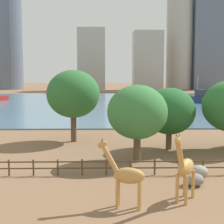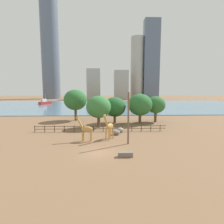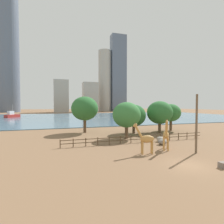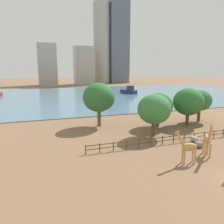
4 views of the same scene
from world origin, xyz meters
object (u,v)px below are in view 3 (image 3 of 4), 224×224
tree_right_tall (134,115)px  boat_sailboat (122,114)px  boulder_near_fence (160,139)px  boulder_by_pole (162,142)px  tree_right_small (85,109)px  giraffe_tall (146,139)px  tree_left_large (127,115)px  tree_left_small (171,113)px  tree_center_broad (160,113)px  boat_ferry (12,115)px  utility_pole (196,124)px  giraffe_companion (166,135)px

tree_right_tall → boat_sailboat: (18.39, 55.78, -2.65)m
boulder_near_fence → tree_right_tall: tree_right_tall is taller
boulder_by_pole → tree_right_small: bearing=121.8°
giraffe_tall → tree_right_small: tree_right_small is taller
giraffe_tall → boulder_near_fence: giraffe_tall is taller
tree_left_large → tree_left_small: 15.86m
tree_right_small → tree_center_broad: bearing=-17.3°
boat_ferry → boat_sailboat: bearing=-60.2°
tree_right_tall → boat_ferry: (-38.46, 62.18, -2.76)m
utility_pole → boat_ferry: size_ratio=1.04×
giraffe_tall → giraffe_companion: (3.75, 0.98, 0.17)m
utility_pole → tree_right_tall: (-1.10, 17.62, 0.13)m
giraffe_companion → tree_center_broad: bearing=-178.3°
tree_right_small → boat_ferry: 64.37m
tree_left_small → giraffe_companion: bearing=-127.8°
boulder_by_pole → tree_center_broad: tree_center_broad is taller
giraffe_tall → boulder_by_pole: size_ratio=2.90×
tree_left_large → giraffe_tall: bearing=-98.7°
giraffe_companion → boat_sailboat: (20.13, 70.72, -0.74)m
giraffe_companion → boulder_by_pole: bearing=-173.7°
giraffe_tall → tree_right_tall: 16.97m
tree_left_large → tree_left_small: size_ratio=1.05×
giraffe_tall → tree_center_broad: bearing=-116.1°
giraffe_tall → utility_pole: bearing=177.3°
giraffe_companion → boulder_by_pole: giraffe_companion is taller
boulder_by_pole → tree_left_small: bearing=49.8°
boat_ferry → boat_sailboat: (56.85, -6.40, 0.11)m
giraffe_companion → utility_pole: bearing=78.0°
tree_right_small → boat_ferry: bearing=115.8°
giraffe_tall → boat_sailboat: boat_sailboat is taller
tree_left_small → tree_right_small: tree_right_small is taller
boat_ferry → tree_left_small: bearing=-105.0°
tree_right_tall → tree_right_small: 11.47m
tree_left_small → boat_ferry: size_ratio=0.88×
utility_pole → tree_right_tall: 17.65m
giraffe_tall → tree_left_large: (1.64, 10.78, 2.56)m
boat_sailboat → utility_pole: bearing=143.9°
giraffe_companion → tree_left_small: 20.46m
tree_right_tall → tree_right_small: (-10.50, 4.36, 1.55)m
tree_left_large → tree_right_small: 11.64m
boat_ferry → tree_right_tall: bearing=-112.1°
tree_left_large → tree_right_tall: size_ratio=1.07×
giraffe_tall → boat_sailboat: (23.88, 71.70, -0.57)m
boulder_by_pole → tree_right_tall: bearing=88.2°
tree_left_small → boat_sailboat: bearing=82.0°
giraffe_tall → boat_ferry: 84.77m
boulder_by_pole → giraffe_tall: bearing=-142.5°
boulder_by_pole → tree_center_broad: bearing=59.3°
boulder_near_fence → tree_center_broad: bearing=58.1°
giraffe_tall → tree_right_small: size_ratio=0.50×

